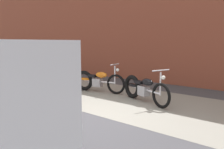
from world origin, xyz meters
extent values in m
plane|color=#47474C|center=(0.00, 0.00, 0.00)|extent=(80.00, 80.00, 0.00)
cube|color=gray|center=(0.00, 1.75, 0.00)|extent=(36.00, 3.50, 0.01)
cube|color=brown|center=(0.00, 5.20, 3.01)|extent=(36.00, 0.50, 6.02)
torus|color=black|center=(-0.94, 2.09, 0.34)|extent=(0.68, 0.22, 0.68)
torus|color=black|center=(-2.21, 1.83, 0.36)|extent=(0.74, 0.27, 0.73)
cylinder|color=silver|center=(-1.57, 1.96, 0.38)|extent=(1.22, 0.30, 0.06)
cube|color=#99999E|center=(-1.65, 1.95, 0.34)|extent=(0.36, 0.28, 0.28)
ellipsoid|color=orange|center=(-1.50, 1.98, 0.62)|extent=(0.47, 0.27, 0.20)
ellipsoid|color=orange|center=(-2.16, 1.84, 0.42)|extent=(0.47, 0.27, 0.10)
cube|color=black|center=(-1.85, 1.91, 0.56)|extent=(0.31, 0.25, 0.08)
cylinder|color=silver|center=(-0.98, 2.09, 0.65)|extent=(0.05, 0.05, 0.62)
cylinder|color=silver|center=(-0.98, 2.09, 1.01)|extent=(0.15, 0.57, 0.03)
sphere|color=white|center=(-0.88, 2.11, 0.83)|extent=(0.11, 0.11, 0.11)
cylinder|color=silver|center=(-1.92, 2.04, 0.26)|extent=(0.55, 0.17, 0.06)
torus|color=black|center=(1.03, 1.56, 0.34)|extent=(0.67, 0.30, 0.68)
torus|color=black|center=(-0.20, 1.98, 0.36)|extent=(0.73, 0.36, 0.73)
cylinder|color=silver|center=(0.42, 1.77, 0.38)|extent=(1.19, 0.46, 0.06)
cube|color=#99999E|center=(0.34, 1.80, 0.34)|extent=(0.37, 0.31, 0.28)
ellipsoid|color=black|center=(0.49, 1.74, 0.62)|extent=(0.48, 0.32, 0.20)
ellipsoid|color=black|center=(-0.15, 1.97, 0.42)|extent=(0.47, 0.31, 0.10)
cube|color=black|center=(0.15, 1.86, 0.56)|extent=(0.33, 0.28, 0.08)
cylinder|color=silver|center=(0.99, 1.57, 0.65)|extent=(0.06, 0.06, 0.62)
cylinder|color=silver|center=(0.99, 1.57, 1.01)|extent=(0.22, 0.56, 0.03)
sphere|color=white|center=(1.09, 1.54, 0.83)|extent=(0.11, 0.11, 0.11)
cylinder|color=silver|center=(0.16, 2.02, 0.26)|extent=(0.54, 0.24, 0.06)
camera|label=1|loc=(3.82, -3.84, 1.74)|focal=36.83mm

